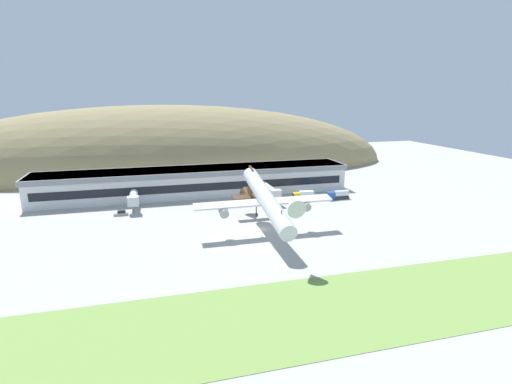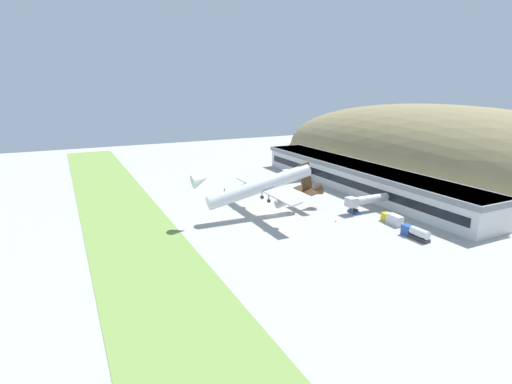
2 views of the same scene
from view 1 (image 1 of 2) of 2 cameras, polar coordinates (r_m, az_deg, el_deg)
The scene contains 12 objects.
ground_plane at distance 108.96m, azimuth 0.61°, elevation -5.39°, with size 340.14×340.14×0.00m, color #ADAAA3.
grass_strip_foreground at distance 72.24m, azimuth 10.43°, elevation -16.21°, with size 306.12×24.27×0.08m, color #759947.
hill_backdrop at distance 202.13m, azimuth -13.34°, elevation 3.28°, with size 236.11×76.35×61.50m, color #8E7F56.
terminal_building at distance 146.59m, azimuth -8.54°, elevation 1.74°, with size 112.28×16.67×9.69m.
jetway_0 at distance 131.55m, azimuth -17.11°, elevation -0.80°, with size 3.38×12.80×5.43m.
jetway_1 at distance 135.83m, azimuth 2.08°, elevation 0.27°, with size 3.38×15.84×5.43m.
cargo_airplane at distance 102.89m, azimuth 1.35°, elevation -1.11°, with size 36.89×44.04×12.66m.
service_car_0 at distance 132.96m, azimuth 2.32°, elevation -1.54°, with size 4.59×1.76×1.46m.
service_car_1 at distance 127.98m, azimuth -18.71°, elevation -2.92°, with size 4.18×1.82×1.40m.
fuel_truck at distance 142.21m, azimuth 11.59°, elevation -0.42°, with size 8.23×2.38×3.14m.
box_truck at distance 140.27m, azimuth 6.81°, elevation -0.48°, with size 7.47×2.68×2.90m.
traffic_cone_0 at distance 125.07m, azimuth 5.68°, elevation -2.76°, with size 0.52×0.52×0.58m.
Camera 1 is at (-28.38, -98.84, 36.03)m, focal length 28.00 mm.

